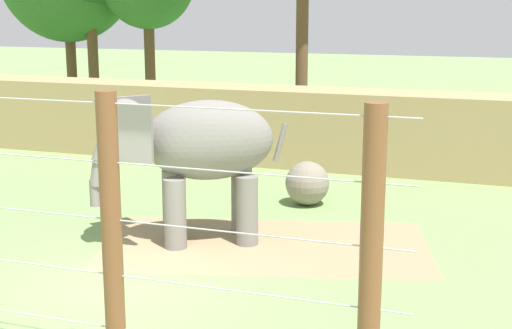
{
  "coord_description": "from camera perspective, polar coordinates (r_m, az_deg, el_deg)",
  "views": [
    {
      "loc": [
        6.25,
        -10.84,
        4.83
      ],
      "look_at": [
        1.12,
        3.99,
        1.4
      ],
      "focal_mm": 51.9,
      "sensor_mm": 36.0,
      "label": 1
    }
  ],
  "objects": [
    {
      "name": "ground_plane",
      "position": [
        13.41,
        -10.26,
        -8.98
      ],
      "size": [
        120.0,
        120.0,
        0.0
      ],
      "primitive_type": "plane",
      "color": "#759956"
    },
    {
      "name": "dirt_patch",
      "position": [
        15.17,
        0.78,
        -6.23
      ],
      "size": [
        7.28,
        5.15,
        0.01
      ],
      "primitive_type": "cube",
      "rotation": [
        0.0,
        0.0,
        0.26
      ],
      "color": "#937F5B",
      "rests_on": "ground"
    },
    {
      "name": "embankment_wall",
      "position": [
        22.56,
        2.75,
        2.95
      ],
      "size": [
        36.0,
        1.8,
        2.31
      ],
      "primitive_type": "cube",
      "color": "tan",
      "rests_on": "ground"
    },
    {
      "name": "elephant",
      "position": [
        15.0,
        -4.85,
        1.35
      ],
      "size": [
        3.69,
        2.77,
        2.99
      ],
      "color": "gray",
      "rests_on": "ground"
    },
    {
      "name": "enrichment_ball",
      "position": [
        18.06,
        3.97,
        -1.45
      ],
      "size": [
        1.08,
        1.08,
        1.08
      ],
      "primitive_type": "sphere",
      "color": "gray",
      "rests_on": "ground"
    },
    {
      "name": "cable_fence",
      "position": [
        10.51,
        -18.91,
        -4.54
      ],
      "size": [
        10.79,
        0.26,
        3.79
      ],
      "color": "brown",
      "rests_on": "ground"
    }
  ]
}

